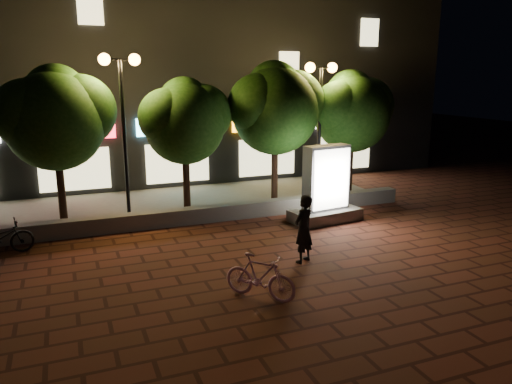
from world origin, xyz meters
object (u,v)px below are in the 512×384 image
street_lamp_right (320,96)px  tree_mid (185,118)px  ad_kiosk (326,191)px  rider (304,229)px  tree_left (56,115)px  tree_far_right (353,109)px  scooter_pink (260,277)px  street_lamp_left (122,95)px  tree_right (276,105)px

street_lamp_right → tree_mid: bearing=177.0°
ad_kiosk → rider: (-2.32, -2.98, -0.12)m
tree_left → tree_far_right: 10.50m
tree_left → scooter_pink: size_ratio=3.03×
street_lamp_left → tree_mid: bearing=7.3°
street_lamp_left → scooter_pink: bearing=-75.7°
tree_mid → street_lamp_left: street_lamp_left is taller
street_lamp_right → tree_right: bearing=170.9°
street_lamp_left → rider: (3.59, -5.50, -3.16)m
tree_right → rider: bearing=-107.1°
tree_mid → street_lamp_right: 5.00m
tree_left → rider: (5.53, -5.76, -2.57)m
street_lamp_right → ad_kiosk: 3.99m
scooter_pink → ad_kiosk: bearing=5.7°
ad_kiosk → street_lamp_left: bearing=156.9°
tree_left → street_lamp_left: street_lamp_left is taller
tree_right → scooter_pink: 8.68m
tree_left → ad_kiosk: bearing=-19.5°
tree_far_right → tree_mid: bearing=-180.0°
street_lamp_left → ad_kiosk: 7.10m
tree_mid → ad_kiosk: (3.85, -2.78, -2.22)m
tree_left → tree_mid: bearing=-0.0°
scooter_pink → rider: (1.79, 1.53, 0.38)m
tree_mid → ad_kiosk: tree_mid is taller
street_lamp_right → ad_kiosk: bearing=-113.5°
street_lamp_right → ad_kiosk: size_ratio=2.02×
tree_right → street_lamp_right: (1.64, -0.26, 0.33)m
tree_left → tree_mid: (4.00, -0.00, -0.23)m
scooter_pink → tree_left: bearing=75.2°
tree_mid → street_lamp_left: 2.22m
street_lamp_left → scooter_pink: (1.80, -7.03, -3.54)m
scooter_pink → street_lamp_right: bearing=11.5°
tree_left → street_lamp_right: size_ratio=0.98×
tree_left → scooter_pink: (3.74, -7.29, -2.96)m
street_lamp_right → scooter_pink: bearing=-126.5°
tree_left → street_lamp_left: size_ratio=0.94×
tree_far_right → scooter_pink: (-6.76, -7.29, -2.88)m
rider → tree_left: bearing=-74.4°
tree_mid → street_lamp_right: size_ratio=0.90×
street_lamp_right → rider: 7.14m
tree_far_right → street_lamp_left: 8.58m
tree_far_right → street_lamp_right: street_lamp_right is taller
ad_kiosk → scooter_pink: 6.12m
tree_far_right → street_lamp_left: size_ratio=0.92×
tree_far_right → tree_left: bearing=180.0°
ad_kiosk → street_lamp_right: bearing=66.5°
tree_right → street_lamp_right: size_ratio=1.02×
tree_far_right → scooter_pink: tree_far_right is taller
tree_mid → ad_kiosk: size_ratio=1.82×
tree_left → ad_kiosk: tree_left is taller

